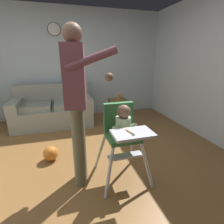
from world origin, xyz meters
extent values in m
cube|color=brown|center=(0.00, 0.00, -0.05)|extent=(5.89, 6.42, 0.10)
cube|color=silver|center=(0.00, 2.44, 1.25)|extent=(5.09, 0.06, 2.50)
cube|color=silver|center=(2.18, 0.30, 1.25)|extent=(0.06, 5.42, 2.50)
cube|color=gray|center=(-0.53, 1.86, 0.20)|extent=(1.61, 0.84, 0.40)
cube|color=gray|center=(-0.53, 2.19, 0.63)|extent=(1.61, 0.22, 0.46)
cube|color=gray|center=(-1.24, 1.86, 0.50)|extent=(0.20, 0.84, 0.20)
cube|color=gray|center=(0.19, 1.86, 0.50)|extent=(0.20, 0.84, 0.20)
cube|color=gray|center=(-0.86, 1.81, 0.46)|extent=(0.60, 0.60, 0.11)
cube|color=gray|center=(-0.20, 1.81, 0.46)|extent=(0.60, 0.60, 0.11)
cube|color=#B24238|center=(-0.02, 2.06, 0.60)|extent=(0.35, 0.15, 0.34)
cylinder|color=silver|center=(0.11, -0.41, 0.26)|extent=(0.17, 0.17, 0.54)
cylinder|color=silver|center=(0.55, -0.41, 0.26)|extent=(0.17, 0.17, 0.54)
cylinder|color=silver|center=(0.11, 0.03, 0.26)|extent=(0.17, 0.17, 0.54)
cylinder|color=silver|center=(0.55, 0.03, 0.26)|extent=(0.17, 0.17, 0.54)
cube|color=#387744|center=(0.33, -0.19, 0.55)|extent=(0.36, 0.36, 0.05)
cube|color=#387744|center=(0.33, -0.04, 0.75)|extent=(0.36, 0.07, 0.34)
cube|color=silver|center=(0.33, -0.48, 0.72)|extent=(0.40, 0.26, 0.03)
cube|color=silver|center=(0.33, -0.30, 0.36)|extent=(0.40, 0.10, 0.02)
cylinder|color=#B7DAA6|center=(0.33, -0.21, 0.69)|extent=(0.17, 0.17, 0.22)
sphere|color=brown|center=(0.33, -0.22, 0.87)|extent=(0.15, 0.15, 0.15)
cylinder|color=#B7DAA6|center=(0.22, -0.25, 0.70)|extent=(0.05, 0.15, 0.10)
cylinder|color=#B7DAA6|center=(0.43, -0.25, 0.70)|extent=(0.05, 0.15, 0.10)
cylinder|color=#C67A23|center=(0.30, -0.48, 0.74)|extent=(0.05, 0.13, 0.01)
cube|color=white|center=(0.32, -0.54, 0.75)|extent=(0.02, 0.03, 0.02)
cylinder|color=#6B694E|center=(-0.17, -0.17, 0.47)|extent=(0.14, 0.14, 0.95)
cylinder|color=#6B694E|center=(-0.15, -0.05, 0.47)|extent=(0.14, 0.14, 0.95)
cube|color=brown|center=(-0.16, -0.11, 1.25)|extent=(0.26, 0.43, 0.61)
sphere|color=brown|center=(-0.16, -0.11, 1.65)|extent=(0.19, 0.19, 0.19)
cylinder|color=brown|center=(-0.02, -0.32, 1.41)|extent=(0.48, 0.15, 0.23)
sphere|color=brown|center=(0.13, -0.34, 1.25)|extent=(0.08, 0.08, 0.08)
cylinder|color=brown|center=(-0.12, 0.12, 1.25)|extent=(0.07, 0.07, 0.54)
sphere|color=orange|center=(-0.54, 0.43, 0.11)|extent=(0.21, 0.21, 0.21)
cube|color=brown|center=(0.88, 1.66, 0.51)|extent=(0.40, 0.40, 0.02)
cylinder|color=brown|center=(0.71, 1.49, 0.25)|extent=(0.04, 0.04, 0.50)
cylinder|color=brown|center=(1.05, 1.49, 0.25)|extent=(0.04, 0.04, 0.50)
cylinder|color=brown|center=(0.71, 1.83, 0.25)|extent=(0.04, 0.04, 0.50)
cylinder|color=brown|center=(1.05, 1.83, 0.25)|extent=(0.04, 0.04, 0.50)
cylinder|color=orange|center=(0.90, 1.66, 0.57)|extent=(0.07, 0.07, 0.10)
cylinder|color=white|center=(-0.37, 2.39, 2.01)|extent=(0.26, 0.03, 0.26)
cylinder|color=black|center=(-0.37, 2.41, 2.01)|extent=(0.28, 0.02, 0.28)
camera|label=1|loc=(-0.28, -1.89, 1.44)|focal=27.44mm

